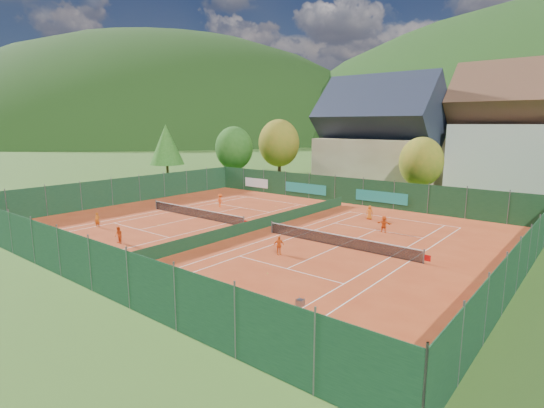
{
  "coord_description": "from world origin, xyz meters",
  "views": [
    {
      "loc": [
        23.38,
        -26.92,
        9.04
      ],
      "look_at": [
        0.0,
        2.0,
        2.0
      ],
      "focal_mm": 28.0,
      "sensor_mm": 36.0,
      "label": 1
    }
  ],
  "objects_px": {
    "ball_hopper": "(300,302)",
    "player_left_far": "(220,200)",
    "chalet": "(379,141)",
    "player_right_far_a": "(370,212)",
    "player_left_mid": "(119,235)",
    "player_left_near": "(97,220)",
    "hotel_block_a": "(542,137)",
    "player_right_near": "(279,245)",
    "player_right_far_b": "(384,224)"
  },
  "relations": [
    {
      "from": "hotel_block_a",
      "to": "chalet",
      "type": "bearing_deg",
      "value": -162.47
    },
    {
      "from": "chalet",
      "to": "player_right_far_a",
      "type": "height_order",
      "value": "chalet"
    },
    {
      "from": "ball_hopper",
      "to": "player_left_near",
      "type": "height_order",
      "value": "player_left_near"
    },
    {
      "from": "chalet",
      "to": "ball_hopper",
      "type": "bearing_deg",
      "value": -69.52
    },
    {
      "from": "player_left_far",
      "to": "player_right_far_a",
      "type": "distance_m",
      "value": 16.3
    },
    {
      "from": "hotel_block_a",
      "to": "player_left_near",
      "type": "relative_size",
      "value": 16.27
    },
    {
      "from": "ball_hopper",
      "to": "player_right_far_a",
      "type": "bearing_deg",
      "value": 107.67
    },
    {
      "from": "hotel_block_a",
      "to": "player_right_far_a",
      "type": "height_order",
      "value": "hotel_block_a"
    },
    {
      "from": "chalet",
      "to": "player_left_mid",
      "type": "relative_size",
      "value": 12.14
    },
    {
      "from": "ball_hopper",
      "to": "player_left_mid",
      "type": "xyz_separation_m",
      "value": [
        -17.83,
        1.21,
        0.11
      ]
    },
    {
      "from": "player_left_mid",
      "to": "player_left_near",
      "type": "bearing_deg",
      "value": 170.89
    },
    {
      "from": "player_right_near",
      "to": "player_right_far_b",
      "type": "distance_m",
      "value": 10.93
    },
    {
      "from": "player_left_far",
      "to": "player_right_far_b",
      "type": "distance_m",
      "value": 18.81
    },
    {
      "from": "hotel_block_a",
      "to": "player_left_near",
      "type": "distance_m",
      "value": 52.58
    },
    {
      "from": "player_right_near",
      "to": "player_right_far_a",
      "type": "distance_m",
      "value": 14.25
    },
    {
      "from": "player_left_near",
      "to": "player_left_mid",
      "type": "height_order",
      "value": "player_left_mid"
    },
    {
      "from": "player_left_near",
      "to": "player_right_far_a",
      "type": "distance_m",
      "value": 25.08
    },
    {
      "from": "player_left_far",
      "to": "player_left_near",
      "type": "bearing_deg",
      "value": 98.84
    },
    {
      "from": "chalet",
      "to": "player_right_near",
      "type": "relative_size",
      "value": 12.07
    },
    {
      "from": "chalet",
      "to": "player_right_far_a",
      "type": "xyz_separation_m",
      "value": [
        8.66,
        -20.09,
        -5.95
      ]
    },
    {
      "from": "hotel_block_a",
      "to": "player_left_far",
      "type": "relative_size",
      "value": 14.59
    },
    {
      "from": "hotel_block_a",
      "to": "player_right_far_a",
      "type": "distance_m",
      "value": 28.86
    },
    {
      "from": "chalet",
      "to": "ball_hopper",
      "type": "relative_size",
      "value": 20.25
    },
    {
      "from": "player_left_near",
      "to": "player_right_near",
      "type": "bearing_deg",
      "value": -20.04
    },
    {
      "from": "player_left_mid",
      "to": "player_left_far",
      "type": "xyz_separation_m",
      "value": [
        -4.5,
        15.16,
        0.07
      ]
    },
    {
      "from": "player_left_near",
      "to": "player_right_near",
      "type": "relative_size",
      "value": 0.99
    },
    {
      "from": "hotel_block_a",
      "to": "player_left_far",
      "type": "bearing_deg",
      "value": -130.2
    },
    {
      "from": "player_left_near",
      "to": "player_left_mid",
      "type": "distance_m",
      "value": 6.48
    },
    {
      "from": "hotel_block_a",
      "to": "player_left_mid",
      "type": "height_order",
      "value": "hotel_block_a"
    },
    {
      "from": "ball_hopper",
      "to": "player_right_far_b",
      "type": "xyz_separation_m",
      "value": [
        -3.53,
        17.25,
        0.16
      ]
    },
    {
      "from": "ball_hopper",
      "to": "player_right_near",
      "type": "relative_size",
      "value": 0.6
    },
    {
      "from": "player_left_near",
      "to": "player_left_far",
      "type": "relative_size",
      "value": 0.9
    },
    {
      "from": "chalet",
      "to": "player_left_far",
      "type": "height_order",
      "value": "chalet"
    },
    {
      "from": "player_right_far_b",
      "to": "player_right_near",
      "type": "bearing_deg",
      "value": 68.77
    },
    {
      "from": "player_right_near",
      "to": "chalet",
      "type": "bearing_deg",
      "value": 47.05
    },
    {
      "from": "player_left_near",
      "to": "player_right_far_a",
      "type": "height_order",
      "value": "player_right_far_a"
    },
    {
      "from": "player_left_near",
      "to": "player_right_far_b",
      "type": "distance_m",
      "value": 25.04
    },
    {
      "from": "player_right_near",
      "to": "player_left_far",
      "type": "bearing_deg",
      "value": 91.33
    },
    {
      "from": "player_right_far_a",
      "to": "player_right_far_b",
      "type": "distance_m",
      "value": 4.92
    },
    {
      "from": "hotel_block_a",
      "to": "ball_hopper",
      "type": "relative_size",
      "value": 27.0
    },
    {
      "from": "hotel_block_a",
      "to": "player_left_mid",
      "type": "xyz_separation_m",
      "value": [
        -21.47,
        -45.9,
        -6.72
      ]
    },
    {
      "from": "player_right_far_a",
      "to": "hotel_block_a",
      "type": "bearing_deg",
      "value": -132.99
    },
    {
      "from": "chalet",
      "to": "player_right_far_b",
      "type": "relative_size",
      "value": 11.35
    },
    {
      "from": "ball_hopper",
      "to": "player_left_far",
      "type": "height_order",
      "value": "player_left_far"
    },
    {
      "from": "chalet",
      "to": "player_left_near",
      "type": "distance_m",
      "value": 39.61
    },
    {
      "from": "player_right_near",
      "to": "player_right_far_a",
      "type": "height_order",
      "value": "player_right_far_a"
    },
    {
      "from": "player_left_near",
      "to": "player_right_far_b",
      "type": "height_order",
      "value": "player_right_far_b"
    },
    {
      "from": "chalet",
      "to": "hotel_block_a",
      "type": "relative_size",
      "value": 0.75
    },
    {
      "from": "chalet",
      "to": "player_right_near",
      "type": "bearing_deg",
      "value": -75.72
    },
    {
      "from": "chalet",
      "to": "player_right_near",
      "type": "height_order",
      "value": "chalet"
    }
  ]
}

